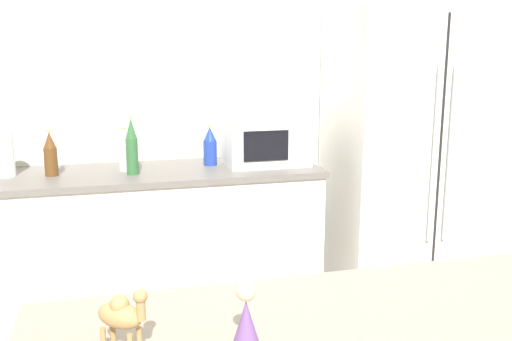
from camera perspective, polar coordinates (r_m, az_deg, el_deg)
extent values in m
cube|color=silver|center=(3.63, -5.31, 6.80)|extent=(8.00, 0.06, 2.55)
cube|color=silver|center=(3.44, -11.42, -7.89)|extent=(2.05, 0.60, 0.89)
cube|color=#66605B|center=(3.31, -11.76, -0.33)|extent=(2.08, 0.63, 0.03)
cube|color=silver|center=(3.73, 15.03, 1.05)|extent=(0.96, 0.68, 1.84)
cube|color=black|center=(3.45, 17.83, -0.01)|extent=(0.01, 0.01, 1.76)
cylinder|color=#B2B5BA|center=(3.39, 17.36, 1.40)|extent=(0.02, 0.02, 1.01)
cylinder|color=#B2B5BA|center=(3.44, 18.77, 1.47)|extent=(0.02, 0.02, 1.01)
cube|color=gray|center=(1.61, 18.89, -12.66)|extent=(2.16, 0.51, 0.03)
cylinder|color=white|center=(3.36, -23.92, 1.47)|extent=(0.11, 0.11, 0.24)
cube|color=white|center=(3.42, 0.88, 3.01)|extent=(0.48, 0.36, 0.28)
cube|color=black|center=(3.24, 1.02, 2.48)|extent=(0.26, 0.01, 0.17)
cylinder|color=#2D6033|center=(3.21, -12.28, 1.38)|extent=(0.07, 0.07, 0.20)
cone|color=#2D6033|center=(3.18, -12.40, 4.15)|extent=(0.06, 0.06, 0.11)
cylinder|color=gold|center=(3.17, -12.45, 5.22)|extent=(0.02, 0.02, 0.01)
cylinder|color=#B2B7BC|center=(3.31, -12.94, 1.27)|extent=(0.08, 0.08, 0.15)
cone|color=#B2B7BC|center=(3.29, -13.04, 3.32)|extent=(0.07, 0.07, 0.09)
cylinder|color=gold|center=(3.28, -13.08, 4.14)|extent=(0.03, 0.03, 0.01)
cylinder|color=brown|center=(3.29, -19.81, 0.83)|extent=(0.07, 0.07, 0.16)
cone|color=brown|center=(3.27, -19.96, 2.91)|extent=(0.07, 0.07, 0.09)
cylinder|color=gold|center=(3.27, -20.02, 3.73)|extent=(0.03, 0.03, 0.01)
cylinder|color=navy|center=(3.40, -4.61, 1.77)|extent=(0.08, 0.08, 0.15)
cone|color=navy|center=(3.38, -4.64, 3.68)|extent=(0.08, 0.08, 0.08)
cylinder|color=gold|center=(3.38, -4.65, 4.44)|extent=(0.03, 0.03, 0.01)
ellipsoid|color=#A87F4C|center=(1.27, -13.43, -13.93)|extent=(0.12, 0.11, 0.06)
sphere|color=#A87F4C|center=(1.26, -13.49, -12.91)|extent=(0.04, 0.04, 0.04)
cylinder|color=#A87F4C|center=(1.23, -11.44, -13.35)|extent=(0.02, 0.02, 0.05)
sphere|color=#A87F4C|center=(1.22, -11.50, -12.22)|extent=(0.03, 0.03, 0.03)
cylinder|color=#A87F4C|center=(1.29, -11.58, -16.24)|extent=(0.01, 0.01, 0.06)
cylinder|color=#A87F4C|center=(1.33, -14.10, -15.53)|extent=(0.01, 0.01, 0.06)
cylinder|color=#A87F4C|center=(1.31, -15.01, -16.09)|extent=(0.01, 0.01, 0.06)
cone|color=#6B4784|center=(1.26, -1.00, -15.32)|extent=(0.07, 0.07, 0.12)
sphere|color=beige|center=(1.22, -1.01, -11.96)|extent=(0.04, 0.04, 0.04)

